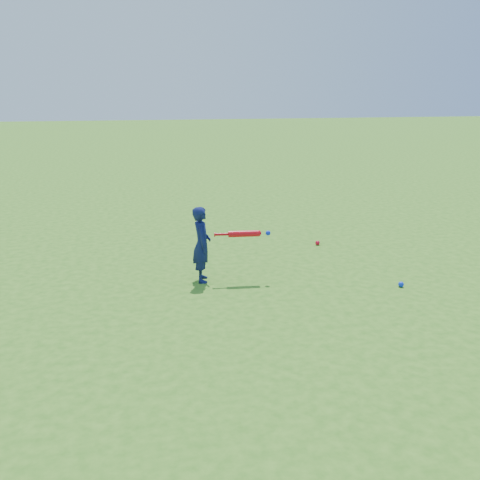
{
  "coord_description": "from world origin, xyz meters",
  "views": [
    {
      "loc": [
        -0.39,
        -6.96,
        2.42
      ],
      "look_at": [
        1.07,
        -0.41,
        0.54
      ],
      "focal_mm": 40.0,
      "sensor_mm": 36.0,
      "label": 1
    }
  ],
  "objects_px": {
    "child": "(202,244)",
    "ground_ball_blue": "(401,284)",
    "ground_ball_red": "(317,243)",
    "bat_swing": "(246,234)"
  },
  "relations": [
    {
      "from": "child",
      "to": "ground_ball_red",
      "type": "bearing_deg",
      "value": -52.89
    },
    {
      "from": "child",
      "to": "bat_swing",
      "type": "distance_m",
      "value": 0.59
    },
    {
      "from": "ground_ball_blue",
      "to": "bat_swing",
      "type": "height_order",
      "value": "bat_swing"
    },
    {
      "from": "ground_ball_red",
      "to": "ground_ball_blue",
      "type": "xyz_separation_m",
      "value": [
        0.36,
        -2.05,
        -0.0
      ]
    },
    {
      "from": "ground_ball_red",
      "to": "bat_swing",
      "type": "distance_m",
      "value": 2.13
    },
    {
      "from": "child",
      "to": "ground_ball_blue",
      "type": "distance_m",
      "value": 2.61
    },
    {
      "from": "bat_swing",
      "to": "child",
      "type": "bearing_deg",
      "value": 175.36
    },
    {
      "from": "bat_swing",
      "to": "ground_ball_blue",
      "type": "bearing_deg",
      "value": -13.72
    },
    {
      "from": "child",
      "to": "bat_swing",
      "type": "height_order",
      "value": "child"
    },
    {
      "from": "child",
      "to": "ground_ball_blue",
      "type": "bearing_deg",
      "value": -102.08
    }
  ]
}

